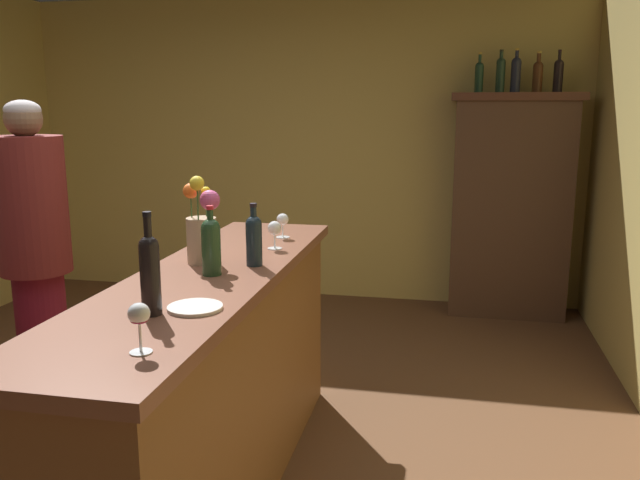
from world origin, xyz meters
TOP-DOWN VIEW (x-y plane):
  - floor at (0.00, 0.00)m, footprint 7.73×7.73m
  - wall_back at (0.00, 3.03)m, footprint 4.96×0.12m
  - bar_counter at (0.37, -0.19)m, footprint 0.57×2.31m
  - display_cabinet at (1.80, 2.74)m, footprint 0.99×0.41m
  - wine_bottle_pinot at (0.39, -0.73)m, footprint 0.07×0.07m
  - wine_bottle_rose at (0.52, -0.02)m, footprint 0.07×0.07m
  - wine_bottle_syrah at (0.40, -0.21)m, footprint 0.08×0.08m
  - wine_glass_front at (0.51, -1.05)m, footprint 0.06×0.06m
  - wine_glass_mid at (0.49, 0.58)m, footprint 0.07×0.07m
  - wine_glass_rear at (0.52, 0.31)m, footprint 0.07×0.07m
  - flower_arrangement at (0.29, -0.03)m, footprint 0.17×0.15m
  - cheese_plate at (0.50, -0.65)m, footprint 0.19×0.19m
  - display_bottle_left at (1.51, 2.74)m, footprint 0.07×0.07m
  - display_bottle_midleft at (1.67, 2.74)m, footprint 0.07×0.07m
  - display_bottle_center at (1.78, 2.74)m, footprint 0.08×0.08m
  - display_bottle_midright at (1.95, 2.74)m, footprint 0.08×0.08m
  - display_bottle_right at (2.10, 2.74)m, footprint 0.07×0.07m
  - patron_near_entrance at (-0.70, 0.21)m, footprint 0.35×0.35m

SIDE VIEW (x-z plane):
  - floor at x=0.00m, z-range 0.00..0.00m
  - bar_counter at x=0.37m, z-range 0.00..1.03m
  - display_cabinet at x=1.80m, z-range 0.04..1.82m
  - patron_near_entrance at x=-0.70m, z-range 0.09..1.81m
  - cheese_plate at x=0.50m, z-range 1.02..1.03m
  - wine_glass_mid at x=0.49m, z-range 1.05..1.17m
  - wine_glass_rear at x=0.52m, z-range 1.05..1.18m
  - wine_glass_front at x=0.51m, z-range 1.05..1.20m
  - wine_bottle_rose at x=0.52m, z-range 1.01..1.28m
  - wine_bottle_syrah at x=0.40m, z-range 1.01..1.29m
  - wine_bottle_pinot at x=0.39m, z-range 1.00..1.34m
  - flower_arrangement at x=0.29m, z-range 0.98..1.37m
  - wall_back at x=0.00m, z-range 0.00..2.62m
  - display_bottle_left at x=1.51m, z-range 1.77..2.07m
  - display_bottle_midright at x=1.95m, z-range 1.77..2.08m
  - display_bottle_right at x=2.10m, z-range 1.77..2.08m
  - display_bottle_midleft at x=1.67m, z-range 1.78..2.10m
  - display_bottle_center at x=1.78m, z-range 1.77..2.10m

